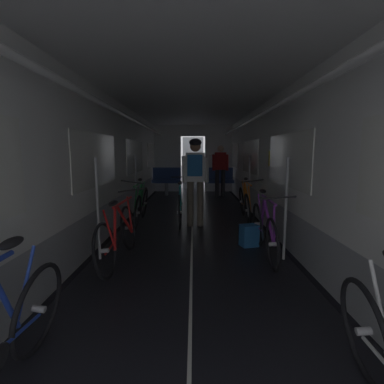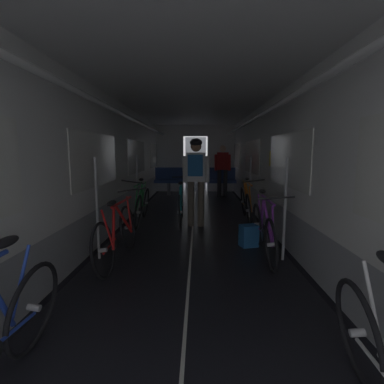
# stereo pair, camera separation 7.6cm
# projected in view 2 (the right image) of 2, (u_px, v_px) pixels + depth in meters

# --- Properties ---
(ground_plane) EXTENTS (60.00, 60.00, 0.00)m
(ground_plane) POSITION_uv_depth(u_px,v_px,m) (182.00, 377.00, 1.89)
(ground_plane) COLOR black
(train_car_shell) EXTENTS (3.14, 12.34, 2.57)m
(train_car_shell) POSITION_uv_depth(u_px,v_px,m) (193.00, 139.00, 5.22)
(train_car_shell) COLOR black
(train_car_shell) RESTS_ON ground
(bench_seat_far_left) EXTENTS (0.98, 0.51, 0.95)m
(bench_seat_far_left) POSITION_uv_depth(u_px,v_px,m) (169.00, 179.00, 9.82)
(bench_seat_far_left) COLOR gray
(bench_seat_far_left) RESTS_ON ground
(bench_seat_far_right) EXTENTS (0.98, 0.51, 0.95)m
(bench_seat_far_right) POSITION_uv_depth(u_px,v_px,m) (221.00, 179.00, 9.78)
(bench_seat_far_right) COLOR gray
(bench_seat_far_right) RESTS_ON ground
(bicycle_red) EXTENTS (0.44, 1.69, 0.96)m
(bicycle_red) POSITION_uv_depth(u_px,v_px,m) (117.00, 234.00, 3.83)
(bicycle_red) COLOR black
(bicycle_red) RESTS_ON ground
(bicycle_purple) EXTENTS (0.44, 1.69, 0.95)m
(bicycle_purple) POSITION_uv_depth(u_px,v_px,m) (264.00, 230.00, 4.04)
(bicycle_purple) COLOR black
(bicycle_purple) RESTS_ON ground
(bicycle_orange) EXTENTS (0.44, 1.69, 0.95)m
(bicycle_orange) POSITION_uv_depth(u_px,v_px,m) (246.00, 203.00, 6.13)
(bicycle_orange) COLOR black
(bicycle_orange) RESTS_ON ground
(bicycle_green) EXTENTS (0.44, 1.69, 0.96)m
(bicycle_green) POSITION_uv_depth(u_px,v_px,m) (142.00, 205.00, 5.96)
(bicycle_green) COLOR black
(bicycle_green) RESTS_ON ground
(person_cyclist_aisle) EXTENTS (0.54, 0.40, 1.73)m
(person_cyclist_aisle) POSITION_uv_depth(u_px,v_px,m) (196.00, 173.00, 5.58)
(person_cyclist_aisle) COLOR brown
(person_cyclist_aisle) RESTS_ON ground
(bicycle_teal_in_aisle) EXTENTS (0.44, 1.69, 0.94)m
(bicycle_teal_in_aisle) POSITION_uv_depth(u_px,v_px,m) (181.00, 205.00, 5.94)
(bicycle_teal_in_aisle) COLOR black
(bicycle_teal_in_aisle) RESTS_ON ground
(person_standing_near_bench) EXTENTS (0.53, 0.23, 1.69)m
(person_standing_near_bench) POSITION_uv_depth(u_px,v_px,m) (223.00, 167.00, 9.36)
(person_standing_near_bench) COLOR #2D2D33
(person_standing_near_bench) RESTS_ON ground
(backpack_on_floor) EXTENTS (0.31, 0.27, 0.34)m
(backpack_on_floor) POSITION_uv_depth(u_px,v_px,m) (249.00, 236.00, 4.49)
(backpack_on_floor) COLOR #1E5693
(backpack_on_floor) RESTS_ON ground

